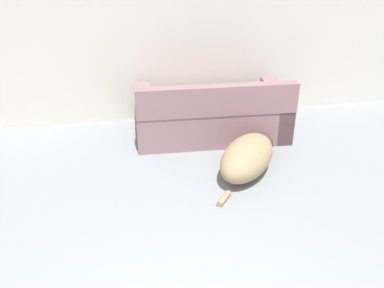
% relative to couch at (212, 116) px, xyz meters
% --- Properties ---
extents(wall_back, '(7.70, 0.06, 2.74)m').
position_rel_couch_xyz_m(wall_back, '(-0.84, 0.68, 1.10)').
color(wall_back, beige).
rests_on(wall_back, ground_plane).
extents(couch, '(1.93, 1.00, 0.80)m').
position_rel_couch_xyz_m(couch, '(0.00, 0.00, 0.00)').
color(couch, gray).
rests_on(couch, ground_plane).
extents(dog, '(0.97, 1.14, 0.41)m').
position_rel_couch_xyz_m(dog, '(0.19, -0.96, -0.07)').
color(dog, '#A38460').
rests_on(dog, ground_plane).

